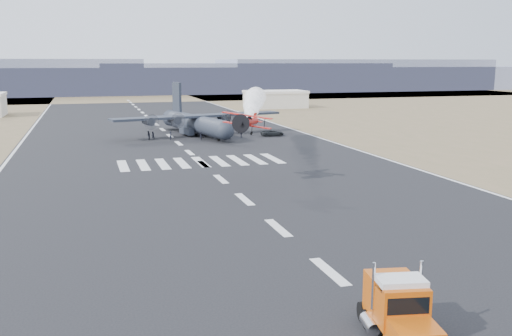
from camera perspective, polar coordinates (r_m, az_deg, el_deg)
name	(u,v)px	position (r m, az deg, el deg)	size (l,w,h in m)	color
ground	(329,271)	(44.02, 7.36, -10.22)	(500.00, 500.00, 0.00)	black
scrub_far	(124,97)	(268.51, -13.07, 6.95)	(500.00, 80.00, 0.00)	brown
runway_markings	(190,153)	(100.20, -6.66, 1.55)	(60.00, 260.00, 0.01)	silver
ridge_seg_d	(119,80)	(298.14, -13.51, 8.52)	(150.00, 50.00, 13.00)	slate
ridge_seg_e	(244,77)	(308.71, -1.24, 9.05)	(150.00, 50.00, 15.00)	slate
ridge_seg_f	(354,75)	(331.93, 9.79, 9.17)	(150.00, 50.00, 17.00)	slate
ridge_seg_g	(453,77)	(365.43, 19.06, 8.55)	(150.00, 50.00, 13.00)	slate
hangar_right	(275,99)	(198.21, 1.95, 6.91)	(20.50, 12.50, 5.90)	beige
semi_truck	(399,310)	(33.84, 14.10, -13.62)	(4.06, 8.68, 3.82)	black
aerobatic_biplane	(248,122)	(73.27, -0.76, 4.65)	(6.58, 6.17, 2.83)	red
smoke_trail	(254,102)	(106.08, -0.24, 6.64)	(14.01, 38.97, 4.15)	white
transport_aircraft	(196,122)	(124.11, -6.07, 4.60)	(37.83, 30.95, 10.99)	#1E252D
support_vehicle	(272,133)	(121.93, 1.65, 3.54)	(2.27, 4.93, 1.37)	black
crew_a	(201,136)	(116.19, -5.53, 3.20)	(0.58, 0.47, 1.58)	black
crew_b	(153,135)	(118.77, -10.29, 3.24)	(0.77, 0.47, 1.58)	black
crew_c	(201,134)	(119.94, -5.56, 3.44)	(1.05, 0.49, 1.62)	black
crew_d	(241,134)	(119.74, -1.49, 3.47)	(0.94, 0.48, 1.61)	black
crew_e	(229,135)	(117.01, -2.69, 3.34)	(0.87, 0.53, 1.78)	black
crew_f	(204,134)	(119.33, -5.21, 3.44)	(1.64, 0.53, 1.76)	black
crew_g	(171,136)	(116.85, -8.53, 3.21)	(0.64, 0.52, 1.75)	black
crew_h	(148,135)	(118.41, -10.71, 3.24)	(0.85, 0.52, 1.75)	black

